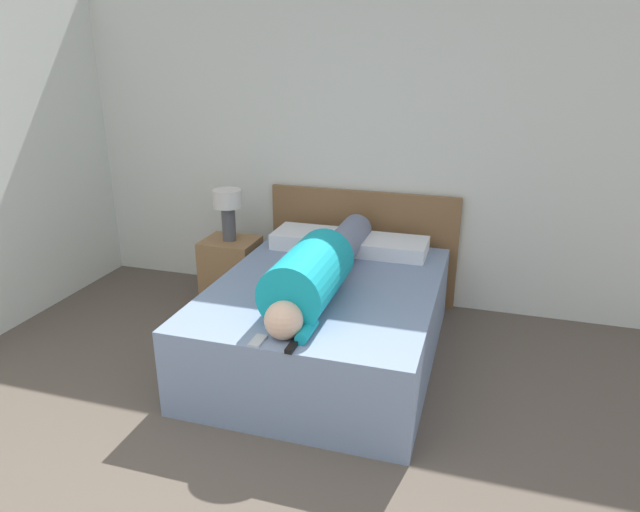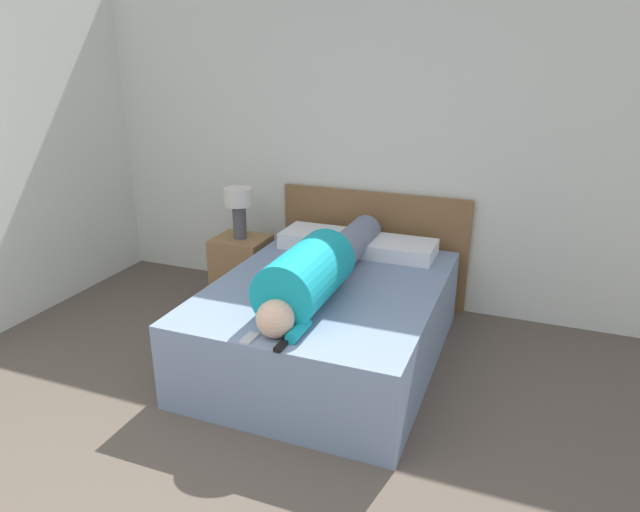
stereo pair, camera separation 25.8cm
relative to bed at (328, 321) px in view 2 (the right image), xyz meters
The scene contains 10 objects.
wall_back 1.54m from the bed, 97.10° to the left, with size 5.84×0.06×2.60m.
bed is the anchor object (origin of this frame).
headboard 1.09m from the bed, 90.00° to the left, with size 1.59×0.04×0.95m.
nightstand 1.20m from the bed, 148.07° to the left, with size 0.44×0.38×0.57m.
table_lamp 1.33m from the bed, 148.07° to the left, with size 0.23×0.23×0.42m.
person_lying 0.47m from the bed, 92.53° to the right, with size 0.39×1.81×0.39m.
pillow_near_headboard 0.86m from the bed, 114.97° to the left, with size 0.58×0.39×0.12m.
pillow_second 0.85m from the bed, 66.92° to the left, with size 0.55×0.39×0.11m.
tv_remote 0.94m from the bed, 85.13° to the right, with size 0.04×0.15×0.02m.
cell_phone 0.93m from the bed, 98.23° to the right, with size 0.06×0.13×0.01m.
Camera 2 is at (1.38, -1.08, 2.06)m, focal length 32.00 mm.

